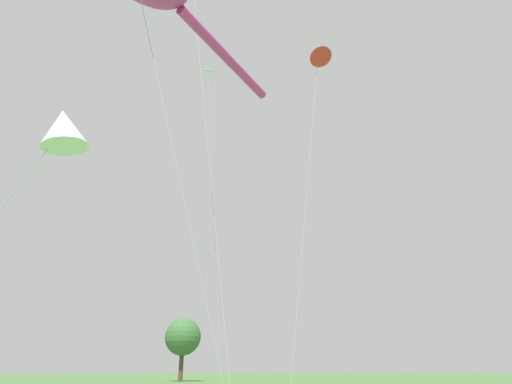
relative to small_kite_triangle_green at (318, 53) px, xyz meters
The scene contains 4 objects.
small_kite_triangle_green is the anchor object (origin of this frame).
small_kite_bird_shape 16.49m from the small_kite_triangle_green, 162.64° to the right, with size 3.18×2.72×6.91m.
small_kite_box_yellow 8.87m from the small_kite_triangle_green, 100.66° to the left, with size 2.45×0.68×21.12m.
tree_oak_left 51.22m from the small_kite_triangle_green, 70.09° to the left, with size 5.30×5.30×8.72m.
Camera 1 is at (-7.78, 1.39, 1.76)m, focal length 29.24 mm.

